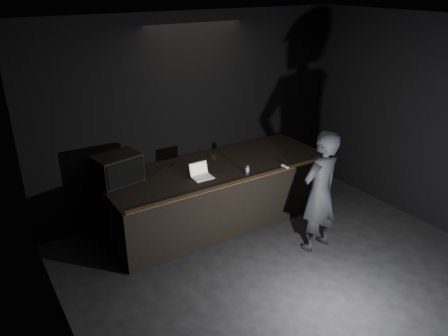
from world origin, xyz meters
TOP-DOWN VIEW (x-y plane):
  - ground at (0.00, 0.00)m, footprint 7.00×7.00m
  - room_walls at (0.00, 0.00)m, footprint 6.10×7.10m
  - stage_riser at (0.00, 2.73)m, footprint 4.00×1.50m
  - riser_lip at (0.00, 2.02)m, footprint 3.92×0.10m
  - stage_monitor at (-1.67, 3.04)m, footprint 0.76×0.62m
  - cable at (-0.90, 3.06)m, footprint 0.69×0.46m
  - laptop at (-0.47, 2.51)m, footprint 0.33×0.29m
  - beer_can at (0.23, 2.20)m, footprint 0.07×0.07m
  - plastic_cup at (0.06, 2.99)m, footprint 0.08×0.08m
  - wii_remote at (0.93, 2.08)m, footprint 0.04×0.16m
  - person at (0.81, 1.10)m, footprint 0.77×0.56m

SIDE VIEW (x-z plane):
  - ground at x=0.00m, z-range 0.00..0.00m
  - stage_riser at x=0.00m, z-range 0.00..1.00m
  - person at x=0.81m, z-range 0.00..1.96m
  - riser_lip at x=0.00m, z-range 1.00..1.01m
  - cable at x=-0.90m, z-range 1.00..1.02m
  - wii_remote at x=0.93m, z-range 1.00..1.03m
  - plastic_cup at x=0.06m, z-range 1.00..1.10m
  - laptop at x=-0.47m, z-range 0.95..1.17m
  - beer_can at x=0.23m, z-range 1.00..1.16m
  - stage_monitor at x=-1.67m, z-range 1.00..1.46m
  - room_walls at x=0.00m, z-range 0.26..3.78m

